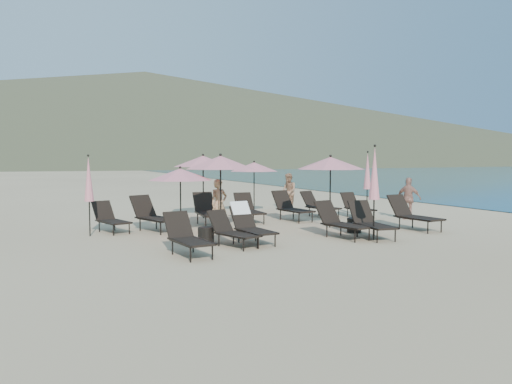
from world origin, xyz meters
name	(u,v)px	position (x,y,z in m)	size (l,w,h in m)	color
ground	(334,238)	(0.00, 0.00, 0.00)	(800.00, 800.00, 0.00)	#D6BA8C
volcanic_headland	(163,119)	(71.37, 302.62, 26.49)	(690.00, 690.00, 55.00)	brown
lounger_0	(187,236)	(-4.47, -0.64, 0.45)	(0.82, 1.73, 0.96)	black
lounger_1	(232,230)	(-3.09, -0.01, 0.41)	(1.03, 1.65, 0.89)	black
lounger_2	(250,224)	(-2.45, 0.32, 0.50)	(0.75, 1.73, 1.05)	black
lounger_3	(341,221)	(0.20, -0.01, 0.47)	(0.96, 1.83, 1.00)	black
lounger_4	(371,221)	(0.96, -0.37, 0.47)	(0.89, 1.82, 1.00)	black
lounger_5	(413,214)	(3.18, 0.39, 0.49)	(0.84, 1.88, 1.05)	black
lounger_6	(110,218)	(-5.54, 3.80, 0.43)	(1.02, 1.69, 0.91)	black
lounger_7	(153,215)	(-4.30, 3.50, 0.50)	(1.27, 1.98, 1.07)	black
lounger_8	(249,209)	(-0.76, 4.24, 0.46)	(0.80, 1.77, 0.99)	black
lounger_9	(291,207)	(0.80, 3.97, 0.49)	(0.89, 1.87, 1.04)	black
lounger_10	(319,205)	(2.34, 4.58, 0.44)	(1.03, 1.75, 0.95)	black
lounger_11	(357,206)	(3.46, 3.70, 0.43)	(0.66, 1.61, 0.91)	black
lounger_12	(208,210)	(-2.31, 4.13, 0.49)	(0.85, 1.89, 1.06)	black
umbrella_open_0	(180,174)	(-3.81, 2.15, 1.78)	(1.87, 1.87, 2.01)	black
umbrella_open_1	(221,163)	(-2.45, 2.52, 2.11)	(2.22, 2.22, 2.38)	black
umbrella_open_2	(330,163)	(1.05, 1.83, 2.08)	(2.18, 2.18, 2.35)	black
umbrella_open_3	(203,161)	(-1.87, 5.88, 2.12)	(2.23, 2.23, 2.40)	black
umbrella_open_4	(254,167)	(0.46, 6.45, 1.88)	(1.98, 1.98, 2.13)	black
umbrella_closed_0	(374,174)	(0.77, -0.75, 1.82)	(0.31, 0.31, 2.61)	black
umbrella_closed_1	(367,171)	(3.83, 3.57, 1.74)	(0.29, 0.29, 2.50)	black
umbrella_closed_2	(89,179)	(-6.19, 3.25, 1.63)	(0.27, 0.27, 2.35)	black
side_table_0	(206,235)	(-3.56, 0.66, 0.22)	(0.43, 0.43, 0.43)	black
side_table_1	(354,225)	(1.13, 0.64, 0.22)	(0.43, 0.43, 0.44)	black
beachgoer_a	(219,204)	(-2.29, 3.09, 0.79)	(0.57, 0.38, 1.57)	tan
beachgoer_b	(289,191)	(2.45, 7.24, 0.79)	(0.77, 0.60, 1.58)	#A77756
beachgoer_c	(409,199)	(4.79, 2.40, 0.77)	(0.90, 0.38, 1.54)	#AF7663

